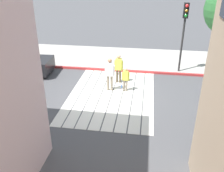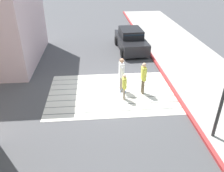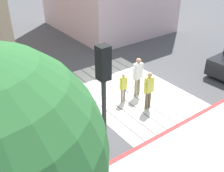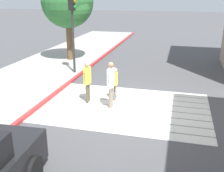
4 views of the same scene
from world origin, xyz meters
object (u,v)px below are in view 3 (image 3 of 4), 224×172
object	(u,v)px
pedestrian_adult_trailing	(138,74)
pedestrian_child_with_racket	(123,86)
pedestrian_adult_lead	(149,88)
traffic_light_corner	(103,92)

from	to	relation	value
pedestrian_adult_trailing	pedestrian_child_with_racket	world-z (taller)	pedestrian_adult_trailing
pedestrian_adult_lead	pedestrian_child_with_racket	distance (m)	1.15
pedestrian_child_with_racket	pedestrian_adult_lead	bearing A→B (deg)	-154.33
pedestrian_adult_lead	pedestrian_child_with_racket	world-z (taller)	pedestrian_adult_lead
traffic_light_corner	pedestrian_adult_trailing	world-z (taller)	traffic_light_corner
traffic_light_corner	pedestrian_child_with_racket	size ratio (longest dim) A/B	3.11
traffic_light_corner	pedestrian_adult_trailing	distance (m)	5.33
traffic_light_corner	pedestrian_adult_lead	size ratio (longest dim) A/B	2.52
traffic_light_corner	pedestrian_adult_lead	world-z (taller)	traffic_light_corner
traffic_light_corner	pedestrian_adult_trailing	size ratio (longest dim) A/B	2.33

